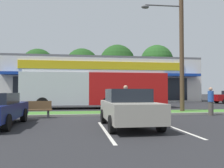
% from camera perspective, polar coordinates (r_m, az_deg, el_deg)
% --- Properties ---
extents(grass_median, '(56.00, 2.20, 0.12)m').
position_cam_1_polar(grass_median, '(15.97, 9.18, -6.89)').
color(grass_median, '#427A2D').
rests_on(grass_median, ground_plane).
extents(curb_lip, '(56.00, 0.24, 0.12)m').
position_cam_1_polar(curb_lip, '(14.82, 10.63, -7.27)').
color(curb_lip, gray).
rests_on(curb_lip, ground_plane).
extents(parking_stripe_0, '(0.12, 4.80, 0.01)m').
position_cam_1_polar(parking_stripe_0, '(8.85, -1.70, -11.36)').
color(parking_stripe_0, silver).
rests_on(parking_stripe_0, ground_plane).
extents(parking_stripe_1, '(0.12, 4.80, 0.01)m').
position_cam_1_polar(parking_stripe_1, '(9.87, 14.95, -10.31)').
color(parking_stripe_1, silver).
rests_on(parking_stripe_1, ground_plane).
extents(storefront_building, '(28.16, 14.33, 6.39)m').
position_cam_1_polar(storefront_building, '(37.87, -2.93, 0.76)').
color(storefront_building, silver).
rests_on(storefront_building, ground_plane).
extents(tree_left, '(6.28, 6.28, 9.82)m').
position_cam_1_polar(tree_left, '(47.69, -17.66, 4.48)').
color(tree_left, '#473323').
rests_on(tree_left, ground_plane).
extents(tree_mid_left, '(6.68, 6.68, 10.01)m').
position_cam_1_polar(tree_mid_left, '(46.56, -7.35, 4.55)').
color(tree_mid_left, '#473323').
rests_on(tree_mid_left, ground_plane).
extents(tree_mid, '(6.71, 6.71, 10.39)m').
position_cam_1_polar(tree_mid, '(44.48, 1.31, 5.32)').
color(tree_mid, '#473323').
rests_on(tree_mid, ground_plane).
extents(tree_mid_right, '(6.92, 6.92, 11.41)m').
position_cam_1_polar(tree_mid_right, '(50.78, 10.92, 5.49)').
color(tree_mid_right, '#473323').
rests_on(tree_mid_right, ground_plane).
extents(utility_pole, '(3.03, 2.40, 10.35)m').
position_cam_1_polar(utility_pole, '(17.28, 16.24, 11.80)').
color(utility_pole, '#4C3826').
rests_on(utility_pole, ground_plane).
extents(city_bus, '(12.31, 2.71, 3.25)m').
position_cam_1_polar(city_bus, '(20.33, -4.13, -1.01)').
color(city_bus, '#B71414').
rests_on(city_bus, ground_plane).
extents(bus_stop_bench, '(1.60, 0.45, 0.95)m').
position_cam_1_polar(bus_stop_bench, '(13.46, -17.97, -5.87)').
color(bus_stop_bench, brown).
rests_on(bus_stop_bench, ground_plane).
extents(car_0, '(2.00, 4.28, 1.57)m').
position_cam_1_polar(car_0, '(9.70, 4.02, -5.80)').
color(car_0, '#9E998C').
rests_on(car_0, ground_plane).
extents(pedestrian_near_bench, '(0.32, 0.32, 1.60)m').
position_cam_1_polar(pedestrian_near_bench, '(13.58, 8.73, -4.63)').
color(pedestrian_near_bench, '#47423D').
rests_on(pedestrian_near_bench, ground_plane).
extents(pedestrian_mid, '(0.35, 0.35, 1.73)m').
position_cam_1_polar(pedestrian_mid, '(15.60, 23.06, -3.90)').
color(pedestrian_mid, '#47423D').
rests_on(pedestrian_mid, ground_plane).
extents(pedestrian_far, '(0.37, 0.37, 1.82)m').
position_cam_1_polar(pedestrian_far, '(13.06, 3.36, -4.28)').
color(pedestrian_far, '#1E2338').
rests_on(pedestrian_far, ground_plane).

